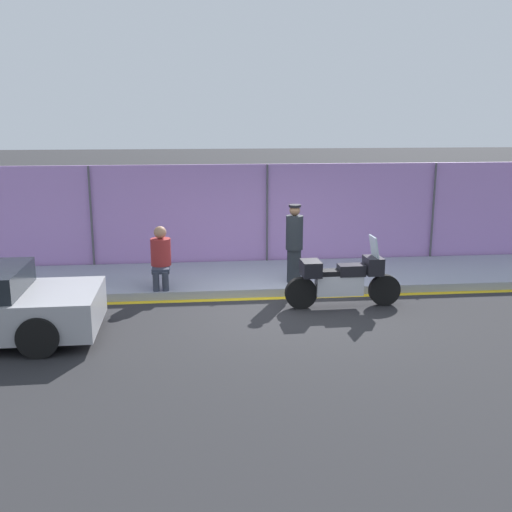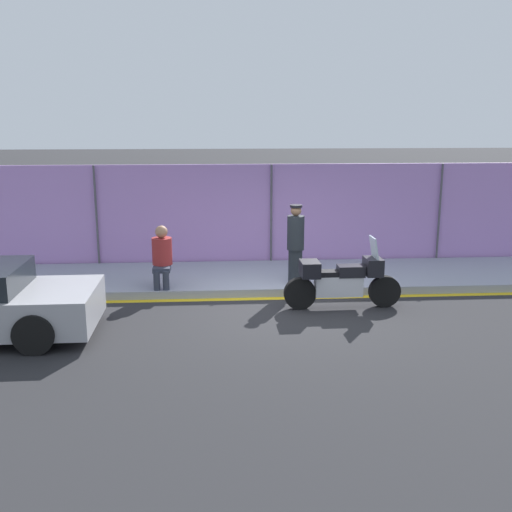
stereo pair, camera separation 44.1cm
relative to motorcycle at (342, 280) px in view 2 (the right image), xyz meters
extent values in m
plane|color=#262628|center=(-1.08, -0.02, -0.57)|extent=(120.00, 120.00, 0.00)
cube|color=#8E93A3|center=(-1.08, 2.08, -0.48)|extent=(31.53, 2.57, 0.17)
cube|color=gold|center=(-1.08, 0.70, -0.56)|extent=(31.53, 0.18, 0.01)
cube|color=#AD7FC6|center=(-1.08, 3.45, 0.72)|extent=(29.95, 0.08, 2.57)
cylinder|color=#4C4C51|center=(-5.32, 3.35, 0.72)|extent=(0.05, 0.05, 2.57)
cylinder|color=#4C4C51|center=(-1.08, 3.35, 0.72)|extent=(0.05, 0.05, 2.57)
cylinder|color=#4C4C51|center=(3.16, 3.35, 0.72)|extent=(0.05, 0.05, 2.57)
cylinder|color=black|center=(0.87, 0.02, -0.25)|extent=(0.63, 0.15, 0.63)
cylinder|color=black|center=(-0.82, -0.02, -0.25)|extent=(0.63, 0.15, 0.63)
cube|color=silver|center=(-0.06, 0.00, -0.11)|extent=(0.94, 0.30, 0.41)
cube|color=black|center=(0.18, 0.00, 0.19)|extent=(0.53, 0.32, 0.22)
cube|color=black|center=(-0.16, 0.00, 0.15)|extent=(0.61, 0.29, 0.10)
cube|color=black|center=(0.62, 0.01, 0.27)|extent=(0.33, 0.48, 0.34)
cube|color=silver|center=(0.62, 0.01, 0.65)|extent=(0.11, 0.42, 0.42)
cube|color=black|center=(-0.64, -0.01, 0.25)|extent=(0.37, 0.51, 0.30)
cylinder|color=#1E2328|center=(-0.75, 1.29, -0.03)|extent=(0.30, 0.30, 0.73)
cylinder|color=#1E2328|center=(-0.75, 1.29, 0.71)|extent=(0.37, 0.37, 0.73)
sphere|color=brown|center=(-0.75, 1.29, 1.19)|extent=(0.23, 0.23, 0.23)
cylinder|color=black|center=(-0.75, 1.29, 1.28)|extent=(0.26, 0.26, 0.05)
cylinder|color=#2D3342|center=(-3.69, 0.90, -0.19)|extent=(0.14, 0.14, 0.40)
cylinder|color=#2D3342|center=(-3.50, 0.90, -0.19)|extent=(0.14, 0.14, 0.40)
cube|color=#2D3342|center=(-3.59, 1.11, 0.01)|extent=(0.36, 0.40, 0.10)
cylinder|color=maroon|center=(-3.59, 1.31, 0.35)|extent=(0.43, 0.43, 0.57)
sphere|color=#A37556|center=(-3.59, 1.31, 0.76)|extent=(0.26, 0.26, 0.26)
cylinder|color=black|center=(-5.36, -0.29, -0.23)|extent=(0.67, 0.23, 0.67)
cylinder|color=black|center=(-5.35, -2.00, -0.23)|extent=(0.67, 0.23, 0.67)
camera|label=1|loc=(-2.88, -11.12, 3.13)|focal=42.00mm
camera|label=2|loc=(-2.44, -11.16, 3.13)|focal=42.00mm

